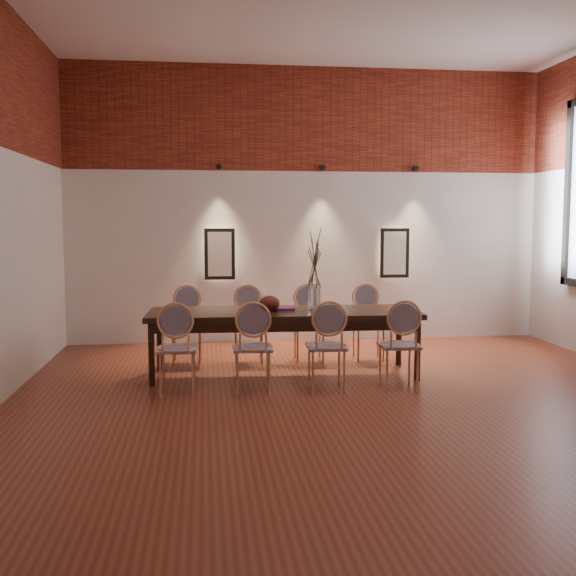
{
  "coord_description": "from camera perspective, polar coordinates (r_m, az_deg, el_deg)",
  "views": [
    {
      "loc": [
        -1.52,
        -6.35,
        1.77
      ],
      "look_at": [
        -0.62,
        0.87,
        1.05
      ],
      "focal_mm": 42.0,
      "sensor_mm": 36.0,
      "label": 1
    }
  ],
  "objects": [
    {
      "name": "chair_near_a",
      "position": [
        7.01,
        -9.34,
        -5.11
      ],
      "size": [
        0.46,
        0.46,
        0.94
      ],
      "primitive_type": null,
      "rotation": [
        0.0,
        0.0,
        -0.04
      ],
      "color": "#E4A575",
      "rests_on": "floor"
    },
    {
      "name": "wall_back",
      "position": [
        10.02,
        1.65,
        6.97
      ],
      "size": [
        7.0,
        0.1,
        4.0
      ],
      "primitive_type": "cube",
      "color": "silver",
      "rests_on": "ground"
    },
    {
      "name": "dried_branches",
      "position": [
        7.71,
        2.25,
        2.53
      ],
      "size": [
        0.5,
        0.5,
        0.7
      ],
      "primitive_type": null,
      "color": "#493E28",
      "rests_on": "vase"
    },
    {
      "name": "chair_far_a",
      "position": [
        8.53,
        -8.56,
        -3.17
      ],
      "size": [
        0.46,
        0.46,
        0.94
      ],
      "primitive_type": null,
      "rotation": [
        0.0,
        0.0,
        3.1
      ],
      "color": "#E4A575",
      "rests_on": "floor"
    },
    {
      "name": "wall_front",
      "position": [
        3.19,
        21.67,
        9.38
      ],
      "size": [
        7.0,
        0.1,
        4.0
      ],
      "primitive_type": "cube",
      "color": "silver",
      "rests_on": "ground"
    },
    {
      "name": "book",
      "position": [
        7.77,
        -0.39,
        -1.78
      ],
      "size": [
        0.27,
        0.19,
        0.03
      ],
      "primitive_type": "cube",
      "rotation": [
        0.0,
        0.0,
        -0.04
      ],
      "color": "#82276E",
      "rests_on": "dining_table"
    },
    {
      "name": "spot_fixture_left",
      "position": [
        9.8,
        -5.88,
        10.19
      ],
      "size": [
        0.08,
        0.1,
        0.08
      ],
      "primitive_type": "cylinder",
      "rotation": [
        1.57,
        0.0,
        0.0
      ],
      "color": "black",
      "rests_on": "wall_back"
    },
    {
      "name": "vase",
      "position": [
        7.75,
        2.24,
        -0.79
      ],
      "size": [
        0.14,
        0.14,
        0.3
      ],
      "primitive_type": "cylinder",
      "color": "silver",
      "rests_on": "dining_table"
    },
    {
      "name": "niche_right",
      "position": [
        10.21,
        8.97,
        2.95
      ],
      "size": [
        0.36,
        0.06,
        0.66
      ],
      "primitive_type": "cube",
      "color": "#FFEAC6",
      "rests_on": "wall_back"
    },
    {
      "name": "chair_near_b",
      "position": [
        6.99,
        -3.01,
        -5.07
      ],
      "size": [
        0.46,
        0.46,
        0.94
      ],
      "primitive_type": null,
      "rotation": [
        0.0,
        0.0,
        -0.04
      ],
      "color": "#E4A575",
      "rests_on": "floor"
    },
    {
      "name": "spot_fixture_right",
      "position": [
        10.28,
        10.75,
        9.91
      ],
      "size": [
        0.08,
        0.1,
        0.08
      ],
      "primitive_type": "cylinder",
      "rotation": [
        1.57,
        0.0,
        0.0
      ],
      "color": "black",
      "rests_on": "wall_back"
    },
    {
      "name": "chair_far_c",
      "position": [
        8.58,
        1.79,
        -3.06
      ],
      "size": [
        0.46,
        0.46,
        0.94
      ],
      "primitive_type": null,
      "rotation": [
        0.0,
        0.0,
        3.1
      ],
      "color": "#E4A575",
      "rests_on": "floor"
    },
    {
      "name": "brick_band_back",
      "position": [
        10.05,
        1.73,
        14.12
      ],
      "size": [
        7.0,
        0.02,
        1.5
      ],
      "primitive_type": "cube",
      "color": "maroon",
      "rests_on": "ground"
    },
    {
      "name": "bowl",
      "position": [
        7.66,
        -1.59,
        -1.32
      ],
      "size": [
        0.24,
        0.24,
        0.18
      ],
      "primitive_type": "ellipsoid",
      "color": "#5A2114",
      "rests_on": "dining_table"
    },
    {
      "name": "floor",
      "position": [
        6.76,
        6.23,
        -9.63
      ],
      "size": [
        7.0,
        7.0,
        0.02
      ],
      "primitive_type": "cube",
      "color": "brown",
      "rests_on": "ground"
    },
    {
      "name": "spot_fixture_mid",
      "position": [
        9.95,
        2.93,
        10.15
      ],
      "size": [
        0.08,
        0.1,
        0.08
      ],
      "primitive_type": "cylinder",
      "rotation": [
        1.57,
        0.0,
        0.0
      ],
      "color": "black",
      "rests_on": "wall_back"
    },
    {
      "name": "chair_far_d",
      "position": [
        8.7,
        6.84,
        -2.98
      ],
      "size": [
        0.46,
        0.46,
        0.94
      ],
      "primitive_type": null,
      "rotation": [
        0.0,
        0.0,
        3.1
      ],
      "color": "#E4A575",
      "rests_on": "floor"
    },
    {
      "name": "chair_near_d",
      "position": [
        7.21,
        9.37,
        -4.81
      ],
      "size": [
        0.46,
        0.46,
        0.94
      ],
      "primitive_type": null,
      "rotation": [
        0.0,
        0.0,
        -0.04
      ],
      "color": "#E4A575",
      "rests_on": "floor"
    },
    {
      "name": "dining_table",
      "position": [
        7.79,
        -0.36,
        -4.66
      ],
      "size": [
        3.12,
        1.1,
        0.75
      ],
      "primitive_type": "cube",
      "rotation": [
        0.0,
        0.0,
        -0.04
      ],
      "color": "#331C0E",
      "rests_on": "floor"
    },
    {
      "name": "chair_far_b",
      "position": [
        8.52,
        -3.37,
        -3.13
      ],
      "size": [
        0.46,
        0.46,
        0.94
      ],
      "primitive_type": null,
      "rotation": [
        0.0,
        0.0,
        3.1
      ],
      "color": "#E4A575",
      "rests_on": "floor"
    },
    {
      "name": "chair_near_c",
      "position": [
        7.06,
        3.27,
        -4.96
      ],
      "size": [
        0.46,
        0.46,
        0.94
      ],
      "primitive_type": null,
      "rotation": [
        0.0,
        0.0,
        -0.04
      ],
      "color": "#E4A575",
      "rests_on": "floor"
    },
    {
      "name": "niche_left",
      "position": [
        9.81,
        -5.81,
        2.88
      ],
      "size": [
        0.36,
        0.06,
        0.66
      ],
      "primitive_type": "cube",
      "color": "#FFEAC6",
      "rests_on": "wall_back"
    }
  ]
}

